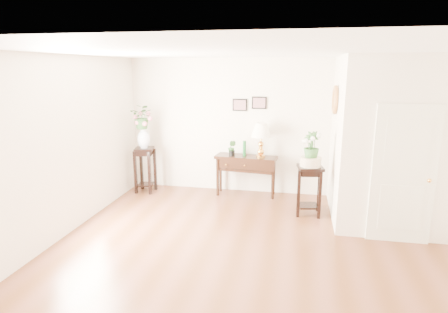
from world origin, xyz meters
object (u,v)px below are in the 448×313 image
(table_lamp, at_px, (261,140))
(plant_stand_b, at_px, (309,190))
(plant_stand_a, at_px, (145,170))
(console_table, at_px, (246,176))

(table_lamp, height_order, plant_stand_b, table_lamp)
(plant_stand_a, distance_m, plant_stand_b, 3.45)
(table_lamp, xyz_separation_m, plant_stand_a, (-2.43, -0.20, -0.71))
(table_lamp, relative_size, plant_stand_a, 0.72)
(console_table, relative_size, plant_stand_b, 1.40)
(table_lamp, height_order, plant_stand_a, table_lamp)
(console_table, bearing_deg, plant_stand_b, -27.00)
(plant_stand_b, bearing_deg, table_lamp, 139.47)
(console_table, height_order, table_lamp, table_lamp)
(console_table, bearing_deg, plant_stand_a, -168.57)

